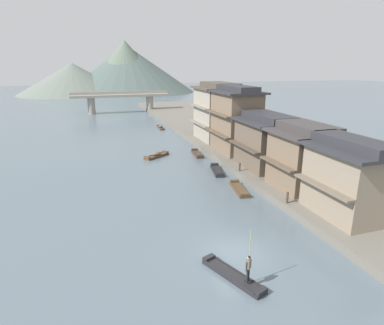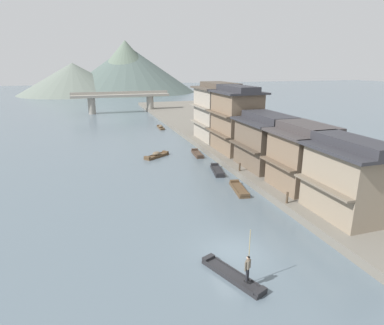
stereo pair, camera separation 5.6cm
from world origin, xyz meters
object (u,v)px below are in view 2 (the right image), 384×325
(boat_moored_far, at_px, (161,127))
(mooring_post_dock_mid, at_px, (240,167))
(house_waterfront_second, at_px, (305,157))
(boat_moored_third, at_px, (197,154))
(house_waterfront_narrow, at_px, (236,120))
(boatman_person, at_px, (248,265))
(boat_moored_nearest, at_px, (157,155))
(house_waterfront_far, at_px, (219,112))
(house_waterfront_nearest, at_px, (349,178))
(mooring_post_dock_near, at_px, (287,198))
(boat_moored_second, at_px, (217,171))
(boat_midriver_drifting, at_px, (239,189))
(boat_foreground_poled, at_px, (232,275))
(house_waterfront_tall, at_px, (267,141))
(stone_bridge, at_px, (121,99))

(boat_moored_far, height_order, mooring_post_dock_mid, mooring_post_dock_mid)
(house_waterfront_second, bearing_deg, mooring_post_dock_mid, 119.94)
(boat_moored_third, bearing_deg, house_waterfront_narrow, -18.73)
(boatman_person, bearing_deg, boat_moored_nearest, 88.65)
(house_waterfront_far, bearing_deg, house_waterfront_narrow, -95.34)
(house_waterfront_nearest, distance_m, mooring_post_dock_near, 5.12)
(boat_moored_second, relative_size, boat_midriver_drifting, 1.00)
(house_waterfront_narrow, relative_size, mooring_post_dock_mid, 9.72)
(house_waterfront_far, height_order, mooring_post_dock_mid, house_waterfront_far)
(boatman_person, bearing_deg, mooring_post_dock_mid, 65.66)
(boat_foreground_poled, relative_size, boat_moored_nearest, 1.19)
(boat_moored_far, xyz_separation_m, boat_midriver_drifting, (0.25, -34.81, -0.05))
(boat_midriver_drifting, distance_m, mooring_post_dock_mid, 4.46)
(boat_midriver_drifting, distance_m, house_waterfront_far, 21.21)
(house_waterfront_nearest, relative_size, house_waterfront_tall, 0.94)
(house_waterfront_nearest, xyz_separation_m, house_waterfront_tall, (0.51, 13.04, -0.01))
(boat_moored_far, relative_size, boat_midriver_drifting, 1.01)
(boat_moored_third, relative_size, house_waterfront_second, 0.60)
(boat_moored_far, relative_size, mooring_post_dock_near, 4.19)
(boat_moored_nearest, xyz_separation_m, boat_moored_far, (5.04, 20.21, -0.06))
(boatman_person, xyz_separation_m, house_waterfront_far, (11.79, 33.23, 3.56))
(boat_midriver_drifting, relative_size, house_waterfront_narrow, 0.48)
(house_waterfront_nearest, height_order, mooring_post_dock_mid, house_waterfront_nearest)
(boat_midriver_drifting, distance_m, mooring_post_dock_near, 5.74)
(house_waterfront_nearest, relative_size, house_waterfront_second, 1.06)
(boat_moored_far, height_order, house_waterfront_far, house_waterfront_far)
(boat_moored_second, relative_size, house_waterfront_narrow, 0.48)
(boat_moored_nearest, xyz_separation_m, mooring_post_dock_near, (7.18, -19.92, 0.90))
(house_waterfront_far, height_order, stone_bridge, house_waterfront_far)
(mooring_post_dock_mid, bearing_deg, boat_foreground_poled, -116.88)
(boat_moored_second, xyz_separation_m, mooring_post_dock_mid, (1.77, -2.18, 0.95))
(boat_moored_far, xyz_separation_m, house_waterfront_tall, (5.73, -30.32, 3.46))
(mooring_post_dock_near, bearing_deg, boat_moored_second, 98.80)
(boat_moored_second, xyz_separation_m, house_waterfront_far, (5.72, 13.71, 4.79))
(mooring_post_dock_near, bearing_deg, house_waterfront_tall, 69.89)
(boat_foreground_poled, distance_m, mooring_post_dock_near, 10.93)
(boat_foreground_poled, distance_m, boat_moored_third, 27.07)
(house_waterfront_second, height_order, mooring_post_dock_mid, house_waterfront_second)
(house_waterfront_far, bearing_deg, house_waterfront_nearest, -91.76)
(boat_foreground_poled, relative_size, mooring_post_dock_near, 4.48)
(boatman_person, relative_size, mooring_post_dock_mid, 3.38)
(boat_moored_third, height_order, house_waterfront_second, house_waterfront_second)
(boat_moored_second, distance_m, mooring_post_dock_near, 11.60)
(boat_moored_nearest, relative_size, boat_moored_third, 0.97)
(boat_midriver_drifting, relative_size, house_waterfront_nearest, 0.61)
(boat_moored_far, distance_m, boat_midriver_drifting, 34.81)
(boatman_person, height_order, boat_midriver_drifting, boatman_person)
(boatman_person, relative_size, boat_moored_third, 0.78)
(boat_moored_far, bearing_deg, stone_bridge, 101.42)
(boatman_person, height_order, boat_moored_third, boatman_person)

